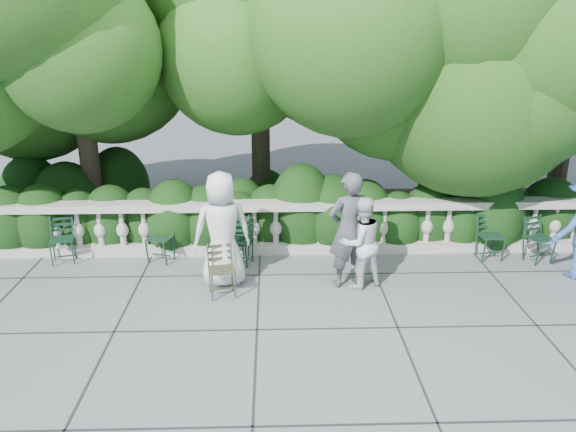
{
  "coord_description": "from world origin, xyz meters",
  "views": [
    {
      "loc": [
        -0.27,
        -7.94,
        4.12
      ],
      "look_at": [
        0.0,
        1.0,
        1.0
      ],
      "focal_mm": 35.0,
      "sensor_mm": 36.0,
      "label": 1
    }
  ],
  "objects_px": {
    "chair_b": "(158,264)",
    "person_casual_man": "(361,243)",
    "chair_a": "(64,265)",
    "chair_weathered": "(224,300)",
    "person_woman_grey": "(348,230)",
    "person_businessman": "(222,230)",
    "chair_f": "(542,264)",
    "chair_c": "(237,267)",
    "chair_d": "(234,263)",
    "chair_e": "(491,262)"
  },
  "relations": [
    {
      "from": "chair_f",
      "to": "chair_weathered",
      "type": "bearing_deg",
      "value": 170.01
    },
    {
      "from": "chair_a",
      "to": "chair_e",
      "type": "relative_size",
      "value": 1.0
    },
    {
      "from": "person_casual_man",
      "to": "chair_c",
      "type": "bearing_deg",
      "value": -44.06
    },
    {
      "from": "chair_d",
      "to": "person_businessman",
      "type": "relative_size",
      "value": 0.44
    },
    {
      "from": "chair_b",
      "to": "person_casual_man",
      "type": "bearing_deg",
      "value": 3.18
    },
    {
      "from": "person_woman_grey",
      "to": "chair_a",
      "type": "bearing_deg",
      "value": -30.09
    },
    {
      "from": "chair_e",
      "to": "person_casual_man",
      "type": "xyz_separation_m",
      "value": [
        -2.54,
        -0.87,
        0.76
      ]
    },
    {
      "from": "chair_e",
      "to": "person_woman_grey",
      "type": "bearing_deg",
      "value": -167.71
    },
    {
      "from": "chair_e",
      "to": "chair_b",
      "type": "bearing_deg",
      "value": 174.83
    },
    {
      "from": "chair_a",
      "to": "chair_weathered",
      "type": "height_order",
      "value": "same"
    },
    {
      "from": "person_casual_man",
      "to": "person_woman_grey",
      "type": "bearing_deg",
      "value": -37.24
    },
    {
      "from": "chair_weathered",
      "to": "person_woman_grey",
      "type": "distance_m",
      "value": 2.26
    },
    {
      "from": "chair_a",
      "to": "person_casual_man",
      "type": "xyz_separation_m",
      "value": [
        5.13,
        -0.95,
        0.76
      ]
    },
    {
      "from": "chair_e",
      "to": "chair_a",
      "type": "bearing_deg",
      "value": 175.06
    },
    {
      "from": "chair_c",
      "to": "chair_f",
      "type": "relative_size",
      "value": 1.0
    },
    {
      "from": "chair_b",
      "to": "chair_c",
      "type": "relative_size",
      "value": 1.0
    },
    {
      "from": "chair_c",
      "to": "chair_f",
      "type": "height_order",
      "value": "same"
    },
    {
      "from": "chair_b",
      "to": "chair_weathered",
      "type": "relative_size",
      "value": 1.0
    },
    {
      "from": "chair_a",
      "to": "chair_weathered",
      "type": "distance_m",
      "value": 3.26
    },
    {
      "from": "person_businessman",
      "to": "person_woman_grey",
      "type": "xyz_separation_m",
      "value": [
        2.02,
        -0.09,
        0.01
      ]
    },
    {
      "from": "chair_a",
      "to": "person_businessman",
      "type": "relative_size",
      "value": 0.44
    },
    {
      "from": "person_woman_grey",
      "to": "person_casual_man",
      "type": "bearing_deg",
      "value": 145.73
    },
    {
      "from": "chair_b",
      "to": "chair_d",
      "type": "bearing_deg",
      "value": 18.25
    },
    {
      "from": "chair_weathered",
      "to": "person_casual_man",
      "type": "bearing_deg",
      "value": -0.92
    },
    {
      "from": "chair_e",
      "to": "person_woman_grey",
      "type": "relative_size",
      "value": 0.44
    },
    {
      "from": "chair_f",
      "to": "person_woman_grey",
      "type": "xyz_separation_m",
      "value": [
        -3.61,
        -0.69,
        0.96
      ]
    },
    {
      "from": "chair_a",
      "to": "chair_c",
      "type": "height_order",
      "value": "same"
    },
    {
      "from": "chair_c",
      "to": "person_woman_grey",
      "type": "xyz_separation_m",
      "value": [
        1.84,
        -0.74,
        0.96
      ]
    },
    {
      "from": "chair_e",
      "to": "person_businessman",
      "type": "distance_m",
      "value": 4.91
    },
    {
      "from": "chair_b",
      "to": "chair_weathered",
      "type": "distance_m",
      "value": 1.9
    },
    {
      "from": "chair_c",
      "to": "chair_f",
      "type": "distance_m",
      "value": 5.45
    },
    {
      "from": "person_businessman",
      "to": "person_casual_man",
      "type": "xyz_separation_m",
      "value": [
        2.22,
        -0.15,
        -0.19
      ]
    },
    {
      "from": "chair_c",
      "to": "person_casual_man",
      "type": "relative_size",
      "value": 0.55
    },
    {
      "from": "chair_a",
      "to": "chair_f",
      "type": "distance_m",
      "value": 8.55
    },
    {
      "from": "chair_e",
      "to": "chair_f",
      "type": "height_order",
      "value": "same"
    },
    {
      "from": "chair_a",
      "to": "chair_b",
      "type": "relative_size",
      "value": 1.0
    },
    {
      "from": "chair_c",
      "to": "person_businessman",
      "type": "xyz_separation_m",
      "value": [
        -0.18,
        -0.65,
        0.95
      ]
    },
    {
      "from": "chair_weathered",
      "to": "person_casual_man",
      "type": "relative_size",
      "value": 0.55
    },
    {
      "from": "chair_b",
      "to": "person_casual_man",
      "type": "relative_size",
      "value": 0.55
    },
    {
      "from": "chair_c",
      "to": "person_casual_man",
      "type": "height_order",
      "value": "person_casual_man"
    },
    {
      "from": "chair_f",
      "to": "person_casual_man",
      "type": "bearing_deg",
      "value": 170.42
    },
    {
      "from": "person_businessman",
      "to": "person_casual_man",
      "type": "height_order",
      "value": "person_businessman"
    },
    {
      "from": "chair_b",
      "to": "chair_weathered",
      "type": "xyz_separation_m",
      "value": [
        1.29,
        -1.39,
        0.0
      ]
    },
    {
      "from": "chair_d",
      "to": "person_casual_man",
      "type": "height_order",
      "value": "person_casual_man"
    },
    {
      "from": "chair_a",
      "to": "chair_f",
      "type": "xyz_separation_m",
      "value": [
        8.55,
        -0.21,
        0.0
      ]
    },
    {
      "from": "chair_d",
      "to": "person_businessman",
      "type": "xyz_separation_m",
      "value": [
        -0.12,
        -0.8,
        0.95
      ]
    },
    {
      "from": "chair_c",
      "to": "person_woman_grey",
      "type": "height_order",
      "value": "person_woman_grey"
    },
    {
      "from": "chair_b",
      "to": "person_casual_man",
      "type": "xyz_separation_m",
      "value": [
        3.47,
        -0.96,
        0.76
      ]
    },
    {
      "from": "chair_a",
      "to": "person_casual_man",
      "type": "relative_size",
      "value": 0.55
    },
    {
      "from": "person_woman_grey",
      "to": "chair_weathered",
      "type": "bearing_deg",
      "value": -6.04
    }
  ]
}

